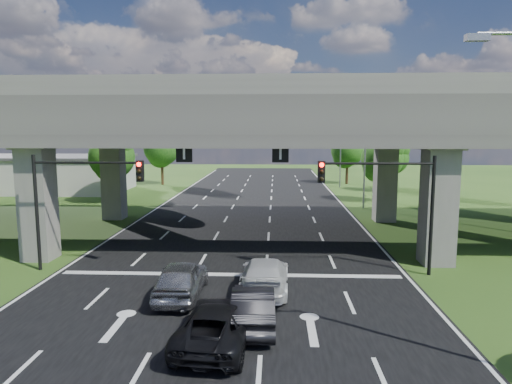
# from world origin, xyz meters

# --- Properties ---
(ground) EXTENTS (160.00, 160.00, 0.00)m
(ground) POSITION_xyz_m (0.00, 0.00, 0.00)
(ground) COLOR #2A4A17
(ground) RESTS_ON ground
(road) EXTENTS (18.00, 120.00, 0.03)m
(road) POSITION_xyz_m (0.00, 10.00, 0.01)
(road) COLOR black
(road) RESTS_ON ground
(overpass) EXTENTS (80.00, 15.00, 10.00)m
(overpass) POSITION_xyz_m (0.00, 12.00, 7.92)
(overpass) COLOR #393734
(overpass) RESTS_ON ground
(warehouse) EXTENTS (20.00, 10.00, 4.00)m
(warehouse) POSITION_xyz_m (-26.00, 35.00, 2.00)
(warehouse) COLOR #9E9E99
(warehouse) RESTS_ON ground
(signal_right) EXTENTS (5.76, 0.54, 6.00)m
(signal_right) POSITION_xyz_m (7.82, 3.94, 4.19)
(signal_right) COLOR black
(signal_right) RESTS_ON ground
(signal_left) EXTENTS (5.76, 0.54, 6.00)m
(signal_left) POSITION_xyz_m (-7.82, 3.94, 4.19)
(signal_left) COLOR black
(signal_left) RESTS_ON ground
(streetlight_far) EXTENTS (3.38, 0.25, 10.00)m
(streetlight_far) POSITION_xyz_m (10.10, 24.00, 5.85)
(streetlight_far) COLOR gray
(streetlight_far) RESTS_ON ground
(streetlight_beyond) EXTENTS (3.38, 0.25, 10.00)m
(streetlight_beyond) POSITION_xyz_m (10.10, 40.00, 5.85)
(streetlight_beyond) COLOR gray
(streetlight_beyond) RESTS_ON ground
(tree_left_near) EXTENTS (4.50, 4.50, 7.80)m
(tree_left_near) POSITION_xyz_m (-13.95, 26.00, 4.82)
(tree_left_near) COLOR black
(tree_left_near) RESTS_ON ground
(tree_left_mid) EXTENTS (3.91, 3.90, 6.76)m
(tree_left_mid) POSITION_xyz_m (-16.95, 34.00, 4.17)
(tree_left_mid) COLOR black
(tree_left_mid) RESTS_ON ground
(tree_left_far) EXTENTS (4.80, 4.80, 8.32)m
(tree_left_far) POSITION_xyz_m (-12.95, 42.00, 5.14)
(tree_left_far) COLOR black
(tree_left_far) RESTS_ON ground
(tree_right_near) EXTENTS (4.20, 4.20, 7.28)m
(tree_right_near) POSITION_xyz_m (13.05, 28.00, 4.50)
(tree_right_near) COLOR black
(tree_right_near) RESTS_ON ground
(tree_right_mid) EXTENTS (3.91, 3.90, 6.76)m
(tree_right_mid) POSITION_xyz_m (16.05, 36.00, 4.17)
(tree_right_mid) COLOR black
(tree_right_mid) RESTS_ON ground
(tree_right_far) EXTENTS (4.50, 4.50, 7.80)m
(tree_right_far) POSITION_xyz_m (12.05, 44.00, 4.82)
(tree_right_far) COLOR black
(tree_right_far) RESTS_ON ground
(car_silver) EXTENTS (1.92, 4.69, 1.59)m
(car_silver) POSITION_xyz_m (-1.80, 0.36, 0.83)
(car_silver) COLOR gray
(car_silver) RESTS_ON road
(car_dark) EXTENTS (1.71, 4.47, 1.45)m
(car_dark) POSITION_xyz_m (1.46, -2.45, 0.76)
(car_dark) COLOR black
(car_dark) RESTS_ON road
(car_white) EXTENTS (2.19, 5.17, 1.49)m
(car_white) POSITION_xyz_m (1.80, 1.23, 0.77)
(car_white) COLOR #BEBEBE
(car_white) RESTS_ON road
(car_trailing) EXTENTS (2.74, 5.15, 1.38)m
(car_trailing) POSITION_xyz_m (0.34, -3.94, 0.72)
(car_trailing) COLOR black
(car_trailing) RESTS_ON road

